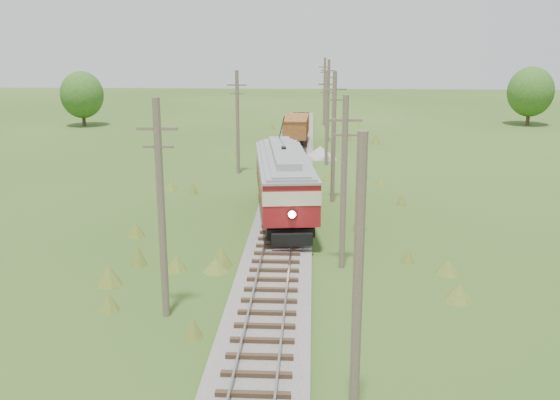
{
  "coord_description": "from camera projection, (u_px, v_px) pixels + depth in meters",
  "views": [
    {
      "loc": [
        1.77,
        -11.53,
        11.2
      ],
      "look_at": [
        0.0,
        21.87,
        2.45
      ],
      "focal_mm": 40.0,
      "sensor_mm": 36.0,
      "label": 1
    }
  ],
  "objects": [
    {
      "name": "utility_pole_l_b",
      "position": [
        238.0,
        121.0,
        51.81
      ],
      "size": [
        1.6,
        0.3,
        8.6
      ],
      "color": "brown",
      "rests_on": "ground"
    },
    {
      "name": "utility_pole_r_5",
      "position": [
        328.0,
        100.0,
        67.79
      ],
      "size": [
        1.6,
        0.3,
        8.9
      ],
      "color": "brown",
      "rests_on": "ground"
    },
    {
      "name": "utility_pole_r_3",
      "position": [
        334.0,
        136.0,
        42.67
      ],
      "size": [
        1.6,
        0.3,
        9.0
      ],
      "color": "brown",
      "rests_on": "ground"
    },
    {
      "name": "gondola",
      "position": [
        296.0,
        128.0,
        66.05
      ],
      "size": [
        2.66,
        7.54,
        2.48
      ],
      "rotation": [
        0.0,
        0.0,
        -0.03
      ],
      "color": "black",
      "rests_on": "ground"
    },
    {
      "name": "tree_mid_b",
      "position": [
        531.0,
        92.0,
        80.99
      ],
      "size": [
        5.88,
        5.88,
        7.57
      ],
      "color": "#38281C",
      "rests_on": "ground"
    },
    {
      "name": "streetcar",
      "position": [
        284.0,
        177.0,
        38.56
      ],
      "size": [
        4.57,
        13.46,
        6.09
      ],
      "rotation": [
        0.0,
        0.0,
        0.11
      ],
      "color": "black",
      "rests_on": "ground"
    },
    {
      "name": "utility_pole_r_4",
      "position": [
        327.0,
        117.0,
        55.32
      ],
      "size": [
        1.6,
        0.3,
        8.4
      ],
      "color": "brown",
      "rests_on": "ground"
    },
    {
      "name": "railbed_main",
      "position": [
        289.0,
        188.0,
        46.86
      ],
      "size": [
        3.6,
        96.0,
        0.57
      ],
      "color": "#605B54",
      "rests_on": "ground"
    },
    {
      "name": "utility_pole_l_a",
      "position": [
        161.0,
        208.0,
        24.7
      ],
      "size": [
        1.6,
        0.3,
        9.0
      ],
      "color": "brown",
      "rests_on": "ground"
    },
    {
      "name": "utility_pole_r_2",
      "position": [
        344.0,
        182.0,
        30.16
      ],
      "size": [
        1.6,
        0.3,
        8.6
      ],
      "color": "brown",
      "rests_on": "ground"
    },
    {
      "name": "tree_mid_a",
      "position": [
        82.0,
        95.0,
        80.17
      ],
      "size": [
        5.46,
        5.46,
        7.03
      ],
      "color": "#38281C",
      "rests_on": "ground"
    },
    {
      "name": "gravel_pile",
      "position": [
        321.0,
        153.0,
        59.41
      ],
      "size": [
        3.13,
        3.32,
        1.14
      ],
      "color": "gray",
      "rests_on": "ground"
    },
    {
      "name": "utility_pole_r_1",
      "position": [
        358.0,
        285.0,
        17.62
      ],
      "size": [
        0.3,
        0.3,
        8.8
      ],
      "color": "brown",
      "rests_on": "ground"
    },
    {
      "name": "utility_pole_r_6",
      "position": [
        324.0,
        91.0,
        80.39
      ],
      "size": [
        1.6,
        0.3,
        8.7
      ],
      "color": "brown",
      "rests_on": "ground"
    }
  ]
}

